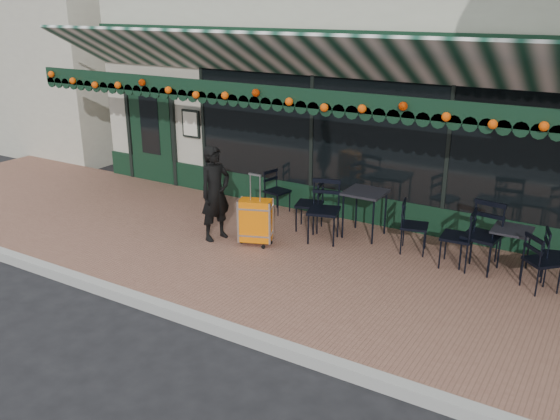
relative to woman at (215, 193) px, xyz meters
The scene contains 17 objects.
ground 2.80m from the woman, 50.59° to the right, with size 80.00×80.00×0.00m, color black.
sidewalk 1.88m from the woman, ahead, with size 18.00×4.00×0.15m, color brown.
curb 2.84m from the woman, 51.66° to the right, with size 18.00×0.16×0.15m, color #9E9E99.
restaurant_building 6.18m from the woman, 73.80° to the left, with size 12.00×9.60×4.50m.
neighbor_building_left 12.87m from the woman, 152.25° to the left, with size 12.00×8.00×4.80m, color #B7B4A1.
woman is the anchor object (origin of this frame).
suitcase 0.79m from the woman, 10.87° to the left, with size 0.56×0.44×1.14m.
cafe_table_a 4.45m from the woman, 15.38° to the left, with size 0.52×0.52×0.64m.
cafe_table_b 2.40m from the woman, 34.00° to the left, with size 0.62×0.62×0.77m.
chair_a_left 3.73m from the woman, 14.48° to the left, with size 0.45×0.45×0.89m, color black, non-canonical shape.
chair_a_right 5.05m from the woman, 12.41° to the left, with size 0.39×0.39×0.78m, color black, non-canonical shape.
chair_a_front 4.05m from the woman, 14.50° to the left, with size 0.49×0.49×0.99m, color black, non-canonical shape.
chair_a_extra 4.84m from the woman, ahead, with size 0.40×0.40×0.80m, color black, non-canonical shape.
chair_b_left 1.60m from the woman, 46.52° to the left, with size 0.43×0.43×0.87m, color black, non-canonical shape.
chair_b_right 3.13m from the woman, 21.25° to the left, with size 0.41×0.41×0.82m, color black, non-canonical shape.
chair_b_front 1.74m from the woman, 27.98° to the left, with size 0.50×0.50×0.99m, color black, non-canonical shape.
chair_solo 1.66m from the woman, 83.98° to the left, with size 0.39×0.39×0.77m, color black, non-canonical shape.
Camera 1 is at (3.82, -5.04, 3.78)m, focal length 38.00 mm.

